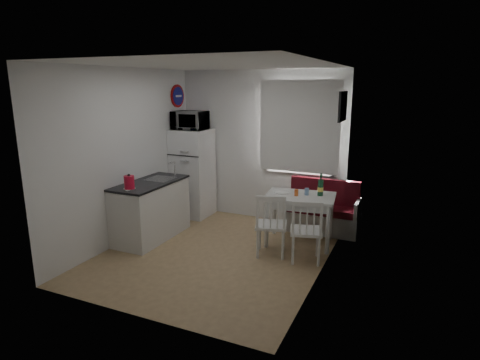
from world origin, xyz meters
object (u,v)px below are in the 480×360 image
(kitchen_counter, at_px, (151,209))
(chair_left, at_px, (269,219))
(fridge, at_px, (193,173))
(microwave, at_px, (190,120))
(bench, at_px, (322,215))
(dining_table, at_px, (300,201))
(wine_bottle, at_px, (321,185))
(chair_right, at_px, (305,225))
(kettle, at_px, (129,182))

(kitchen_counter, distance_m, chair_left, 1.93)
(fridge, distance_m, microwave, 0.95)
(bench, relative_size, dining_table, 1.09)
(microwave, xyz_separation_m, wine_bottle, (2.43, -0.39, -0.82))
(chair_right, xyz_separation_m, microwave, (-2.41, 1.15, 1.19))
(chair_left, relative_size, chair_right, 1.02)
(kitchen_counter, xyz_separation_m, kettle, (0.05, -0.53, 0.56))
(chair_right, height_order, wine_bottle, wine_bottle)
(chair_right, bearing_deg, dining_table, 94.30)
(dining_table, distance_m, chair_right, 0.72)
(bench, relative_size, chair_left, 2.26)
(chair_left, height_order, wine_bottle, wine_bottle)
(fridge, distance_m, kettle, 1.79)
(chair_left, bearing_deg, dining_table, 52.75)
(kitchen_counter, distance_m, wine_bottle, 2.62)
(kitchen_counter, relative_size, kettle, 5.77)
(dining_table, relative_size, fridge, 0.69)
(kitchen_counter, bearing_deg, chair_right, 1.05)
(microwave, distance_m, kettle, 1.87)
(dining_table, xyz_separation_m, wine_bottle, (0.27, 0.10, 0.25))
(dining_table, bearing_deg, microwave, 159.68)
(kitchen_counter, distance_m, kettle, 0.77)
(chair_left, bearing_deg, bench, 54.58)
(fridge, bearing_deg, wine_bottle, -10.22)
(fridge, xyz_separation_m, microwave, (0.00, -0.05, 0.95))
(kitchen_counter, relative_size, chair_left, 2.52)
(chair_left, bearing_deg, microwave, 132.30)
(bench, relative_size, chair_right, 2.32)
(microwave, xyz_separation_m, kettle, (0.03, -1.73, -0.72))
(kitchen_counter, height_order, kettle, kitchen_counter)
(wine_bottle, bearing_deg, bench, 97.78)
(kitchen_counter, height_order, fridge, fridge)
(chair_left, relative_size, fridge, 0.33)
(bench, relative_size, microwave, 2.05)
(bench, height_order, kettle, kettle)
(chair_right, bearing_deg, kettle, 177.26)
(microwave, height_order, wine_bottle, microwave)
(kitchen_counter, distance_m, microwave, 1.75)
(kitchen_counter, bearing_deg, fridge, 89.10)
(bench, distance_m, kettle, 3.08)
(bench, height_order, fridge, fridge)
(kettle, xyz_separation_m, wine_bottle, (2.40, 1.34, -0.09))
(kitchen_counter, bearing_deg, kettle, -84.70)
(microwave, bearing_deg, bench, 3.83)
(chair_left, bearing_deg, kettle, -179.54)
(dining_table, bearing_deg, chair_right, -76.87)
(chair_right, xyz_separation_m, wine_bottle, (0.02, 0.76, 0.37))
(dining_table, bearing_deg, bench, 65.52)
(dining_table, relative_size, kettle, 4.76)
(bench, relative_size, kettle, 5.19)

